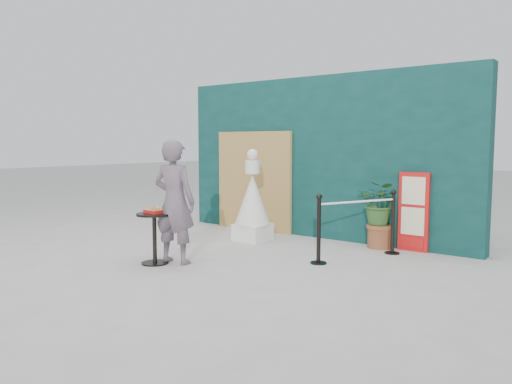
{
  "coord_description": "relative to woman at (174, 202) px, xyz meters",
  "views": [
    {
      "loc": [
        4.78,
        -5.01,
        1.78
      ],
      "look_at": [
        0.0,
        1.2,
        1.0
      ],
      "focal_mm": 35.0,
      "sensor_mm": 36.0,
      "label": 1
    }
  ],
  "objects": [
    {
      "name": "ground",
      "position": [
        0.59,
        -0.0,
        -0.91
      ],
      "size": [
        60.0,
        60.0,
        0.0
      ],
      "primitive_type": "plane",
      "color": "#ADAAA5",
      "rests_on": "ground"
    },
    {
      "name": "back_wall",
      "position": [
        0.59,
        3.15,
        0.59
      ],
      "size": [
        6.0,
        0.3,
        3.0
      ],
      "primitive_type": "cube",
      "color": "#092C2C",
      "rests_on": "ground"
    },
    {
      "name": "bamboo_fence",
      "position": [
        -0.81,
        2.94,
        0.09
      ],
      "size": [
        1.8,
        0.08,
        2.0
      ],
      "primitive_type": "cube",
      "color": "tan",
      "rests_on": "ground"
    },
    {
      "name": "woman",
      "position": [
        0.0,
        0.0,
        0.0
      ],
      "size": [
        0.75,
        0.57,
        1.83
      ],
      "primitive_type": "imported",
      "rotation": [
        0.0,
        0.0,
        3.36
      ],
      "color": "#645660",
      "rests_on": "ground"
    },
    {
      "name": "menu_board",
      "position": [
        2.49,
        2.95,
        -0.26
      ],
      "size": [
        0.5,
        0.07,
        1.3
      ],
      "color": "red",
      "rests_on": "ground"
    },
    {
      "name": "statue",
      "position": [
        -0.15,
        2.05,
        -0.23
      ],
      "size": [
        0.65,
        0.65,
        1.67
      ],
      "color": "white",
      "rests_on": "ground"
    },
    {
      "name": "cafe_table",
      "position": [
        -0.21,
        -0.21,
        -0.41
      ],
      "size": [
        0.52,
        0.52,
        0.75
      ],
      "color": "black",
      "rests_on": "ground"
    },
    {
      "name": "food_basket",
      "position": [
        -0.21,
        -0.2,
        -0.13
      ],
      "size": [
        0.26,
        0.19,
        0.11
      ],
      "color": "#A81B12",
      "rests_on": "cafe_table"
    },
    {
      "name": "planter",
      "position": [
        1.95,
        2.86,
        -0.25
      ],
      "size": [
        0.67,
        0.58,
        1.14
      ],
      "color": "brown",
      "rests_on": "ground"
    },
    {
      "name": "stanchion_barrier",
      "position": [
        2.0,
        1.92,
        -0.42
      ],
      "size": [
        0.84,
        1.54,
        1.03
      ],
      "color": "black",
      "rests_on": "ground"
    }
  ]
}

